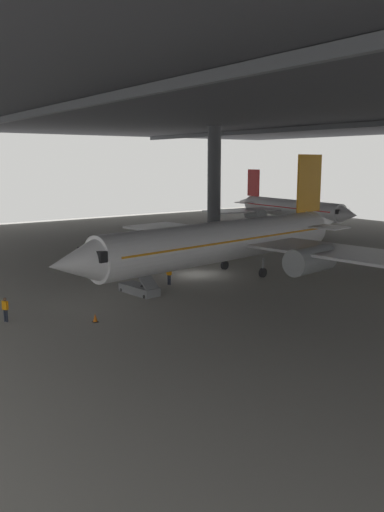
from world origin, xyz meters
The scene contains 8 objects.
ground_plane centered at (0.00, 0.00, 0.00)m, with size 110.00×110.00×0.00m, color gray.
hangar_structure centered at (-0.10, 13.75, 16.59)m, with size 121.00×99.00×17.23m.
airplane_main centered at (2.63, 1.88, 3.48)m, with size 36.23×37.26×11.63m.
boarding_stairs centered at (3.36, -8.43, 0.73)m, with size 4.38×1.99×4.69m.
crew_worker_near_nose centered at (4.91, -19.90, 0.98)m, with size 0.46×0.39×1.71m.
crew_worker_by_stairs centered at (2.22, -4.64, 1.02)m, with size 0.51×0.35×1.77m.
airplane_distant centered at (-22.14, 35.62, 3.06)m, with size 28.91×27.96×9.38m.
traffic_cone_orange centered at (8.58, -14.92, 0.29)m, with size 0.36×0.36×0.60m.
Camera 1 is at (41.07, -30.03, 10.98)m, focal length 37.23 mm.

